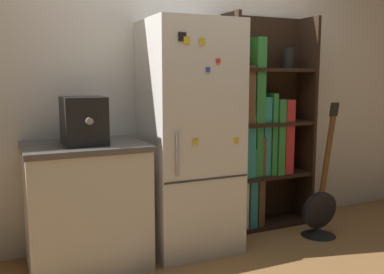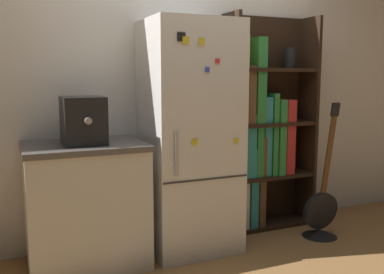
{
  "view_description": "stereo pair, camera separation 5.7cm",
  "coord_description": "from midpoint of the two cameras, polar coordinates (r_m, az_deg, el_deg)",
  "views": [
    {
      "loc": [
        -1.33,
        -2.83,
        1.34
      ],
      "look_at": [
        0.02,
        0.15,
        0.88
      ],
      "focal_mm": 40.0,
      "sensor_mm": 36.0,
      "label": 1
    },
    {
      "loc": [
        -1.28,
        -2.85,
        1.34
      ],
      "look_at": [
        0.02,
        0.15,
        0.88
      ],
      "focal_mm": 40.0,
      "sensor_mm": 36.0,
      "label": 2
    }
  ],
  "objects": [
    {
      "name": "ground_plane",
      "position": [
        3.4,
        0.24,
        -15.17
      ],
      "size": [
        16.0,
        16.0,
        0.0
      ],
      "primitive_type": "plane",
      "color": "#A87542"
    },
    {
      "name": "wall_back",
      "position": [
        3.56,
        -2.97,
        7.4
      ],
      "size": [
        8.0,
        0.05,
        2.6
      ],
      "color": "white",
      "rests_on": "ground_plane"
    },
    {
      "name": "refrigerator",
      "position": [
        3.29,
        -0.8,
        -0.04
      ],
      "size": [
        0.67,
        0.64,
        1.76
      ],
      "color": "white",
      "rests_on": "ground_plane"
    },
    {
      "name": "bookshelf",
      "position": [
        3.8,
        8.47,
        0.55
      ],
      "size": [
        0.82,
        0.3,
        1.86
      ],
      "color": "black",
      "rests_on": "ground_plane"
    },
    {
      "name": "kitchen_counter",
      "position": [
        3.16,
        -14.41,
        -8.76
      ],
      "size": [
        0.83,
        0.63,
        0.88
      ],
      "color": "silver",
      "rests_on": "ground_plane"
    },
    {
      "name": "espresso_machine",
      "position": [
        3.01,
        -14.77,
        2.12
      ],
      "size": [
        0.28,
        0.38,
        0.33
      ],
      "color": "black",
      "rests_on": "kitchen_counter"
    },
    {
      "name": "guitar",
      "position": [
        3.82,
        16.23,
        -10.15
      ],
      "size": [
        0.32,
        0.29,
        1.14
      ],
      "color": "black",
      "rests_on": "ground_plane"
    }
  ]
}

